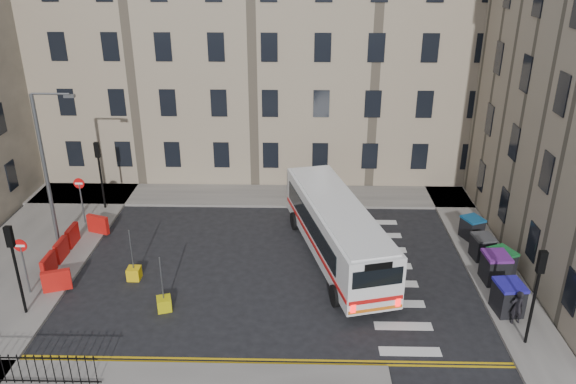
{
  "coord_description": "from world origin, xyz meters",
  "views": [
    {
      "loc": [
        -0.35,
        -23.61,
        14.46
      ],
      "look_at": [
        -0.96,
        2.55,
        3.0
      ],
      "focal_mm": 35.0,
      "sensor_mm": 36.0,
      "label": 1
    }
  ],
  "objects_px": {
    "wheelie_bin_d": "(482,247)",
    "bollard_chevron": "(164,304)",
    "pedestrian": "(517,307)",
    "bollard_yellow": "(134,273)",
    "bus": "(336,229)",
    "wheelie_bin_c": "(501,263)",
    "wheelie_bin_b": "(495,267)",
    "wheelie_bin_a": "(508,297)",
    "streetlamp": "(45,169)",
    "wheelie_bin_e": "(472,228)"
  },
  "relations": [
    {
      "from": "wheelie_bin_d",
      "to": "bus",
      "type": "bearing_deg",
      "value": 172.87
    },
    {
      "from": "wheelie_bin_a",
      "to": "wheelie_bin_b",
      "type": "relative_size",
      "value": 1.0
    },
    {
      "from": "wheelie_bin_a",
      "to": "wheelie_bin_b",
      "type": "bearing_deg",
      "value": 78.55
    },
    {
      "from": "bollard_yellow",
      "to": "streetlamp",
      "type": "bearing_deg",
      "value": 147.79
    },
    {
      "from": "bollard_yellow",
      "to": "bollard_chevron",
      "type": "relative_size",
      "value": 1.0
    },
    {
      "from": "wheelie_bin_b",
      "to": "wheelie_bin_c",
      "type": "height_order",
      "value": "wheelie_bin_b"
    },
    {
      "from": "streetlamp",
      "to": "bollard_chevron",
      "type": "distance_m",
      "value": 9.63
    },
    {
      "from": "bollard_chevron",
      "to": "wheelie_bin_a",
      "type": "bearing_deg",
      "value": 0.07
    },
    {
      "from": "wheelie_bin_b",
      "to": "bus",
      "type": "bearing_deg",
      "value": 160.22
    },
    {
      "from": "pedestrian",
      "to": "bollard_chevron",
      "type": "xyz_separation_m",
      "value": [
        -14.79,
        0.77,
        -0.61
      ]
    },
    {
      "from": "bus",
      "to": "wheelie_bin_c",
      "type": "height_order",
      "value": "bus"
    },
    {
      "from": "bollard_chevron",
      "to": "wheelie_bin_b",
      "type": "bearing_deg",
      "value": 9.28
    },
    {
      "from": "wheelie_bin_d",
      "to": "bollard_yellow",
      "type": "height_order",
      "value": "wheelie_bin_d"
    },
    {
      "from": "wheelie_bin_d",
      "to": "pedestrian",
      "type": "bearing_deg",
      "value": -99.02
    },
    {
      "from": "pedestrian",
      "to": "bollard_yellow",
      "type": "xyz_separation_m",
      "value": [
        -16.76,
        3.19,
        -0.61
      ]
    },
    {
      "from": "wheelie_bin_b",
      "to": "wheelie_bin_d",
      "type": "relative_size",
      "value": 1.15
    },
    {
      "from": "wheelie_bin_a",
      "to": "bollard_chevron",
      "type": "distance_m",
      "value": 14.7
    },
    {
      "from": "wheelie_bin_c",
      "to": "bollard_yellow",
      "type": "bearing_deg",
      "value": 158.16
    },
    {
      "from": "wheelie_bin_c",
      "to": "bollard_chevron",
      "type": "distance_m",
      "value": 15.63
    },
    {
      "from": "pedestrian",
      "to": "wheelie_bin_d",
      "type": "bearing_deg",
      "value": -102.99
    },
    {
      "from": "pedestrian",
      "to": "bollard_yellow",
      "type": "bearing_deg",
      "value": -22.12
    },
    {
      "from": "bus",
      "to": "bollard_chevron",
      "type": "bearing_deg",
      "value": -163.82
    },
    {
      "from": "streetlamp",
      "to": "wheelie_bin_e",
      "type": "distance_m",
      "value": 22.15
    },
    {
      "from": "bus",
      "to": "wheelie_bin_d",
      "type": "height_order",
      "value": "bus"
    },
    {
      "from": "wheelie_bin_d",
      "to": "wheelie_bin_b",
      "type": "bearing_deg",
      "value": -98.56
    },
    {
      "from": "wheelie_bin_e",
      "to": "bollard_yellow",
      "type": "bearing_deg",
      "value": 171.16
    },
    {
      "from": "wheelie_bin_a",
      "to": "pedestrian",
      "type": "xyz_separation_m",
      "value": [
        0.1,
        -0.79,
        0.06
      ]
    },
    {
      "from": "bus",
      "to": "wheelie_bin_c",
      "type": "relative_size",
      "value": 7.5
    },
    {
      "from": "bus",
      "to": "bollard_yellow",
      "type": "bearing_deg",
      "value": 177.89
    },
    {
      "from": "wheelie_bin_c",
      "to": "bus",
      "type": "bearing_deg",
      "value": 144.98
    },
    {
      "from": "streetlamp",
      "to": "wheelie_bin_c",
      "type": "height_order",
      "value": "streetlamp"
    },
    {
      "from": "wheelie_bin_d",
      "to": "bollard_chevron",
      "type": "distance_m",
      "value": 15.63
    },
    {
      "from": "wheelie_bin_b",
      "to": "wheelie_bin_c",
      "type": "relative_size",
      "value": 0.94
    },
    {
      "from": "pedestrian",
      "to": "bollard_yellow",
      "type": "distance_m",
      "value": 17.08
    },
    {
      "from": "pedestrian",
      "to": "wheelie_bin_b",
      "type": "bearing_deg",
      "value": -103.3
    },
    {
      "from": "wheelie_bin_d",
      "to": "wheelie_bin_e",
      "type": "distance_m",
      "value": 2.11
    },
    {
      "from": "wheelie_bin_c",
      "to": "wheelie_bin_d",
      "type": "xyz_separation_m",
      "value": [
        -0.4,
        1.57,
        -0.04
      ]
    },
    {
      "from": "streetlamp",
      "to": "wheelie_bin_b",
      "type": "bearing_deg",
      "value": -7.97
    },
    {
      "from": "wheelie_bin_b",
      "to": "bollard_yellow",
      "type": "relative_size",
      "value": 2.33
    },
    {
      "from": "streetlamp",
      "to": "bus",
      "type": "xyz_separation_m",
      "value": [
        14.47,
        -0.95,
        -2.63
      ]
    },
    {
      "from": "wheelie_bin_b",
      "to": "wheelie_bin_c",
      "type": "bearing_deg",
      "value": 47.11
    },
    {
      "from": "wheelie_bin_c",
      "to": "pedestrian",
      "type": "height_order",
      "value": "pedestrian"
    },
    {
      "from": "pedestrian",
      "to": "wheelie_bin_e",
      "type": "bearing_deg",
      "value": -103.04
    },
    {
      "from": "wheelie_bin_b",
      "to": "bollard_yellow",
      "type": "distance_m",
      "value": 16.88
    },
    {
      "from": "wheelie_bin_b",
      "to": "bollard_yellow",
      "type": "height_order",
      "value": "wheelie_bin_b"
    },
    {
      "from": "streetlamp",
      "to": "bollard_chevron",
      "type": "height_order",
      "value": "streetlamp"
    },
    {
      "from": "wheelie_bin_a",
      "to": "pedestrian",
      "type": "bearing_deg",
      "value": -89.5
    },
    {
      "from": "streetlamp",
      "to": "wheelie_bin_e",
      "type": "height_order",
      "value": "streetlamp"
    },
    {
      "from": "wheelie_bin_c",
      "to": "bollard_yellow",
      "type": "relative_size",
      "value": 2.47
    },
    {
      "from": "bus",
      "to": "wheelie_bin_b",
      "type": "height_order",
      "value": "bus"
    }
  ]
}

